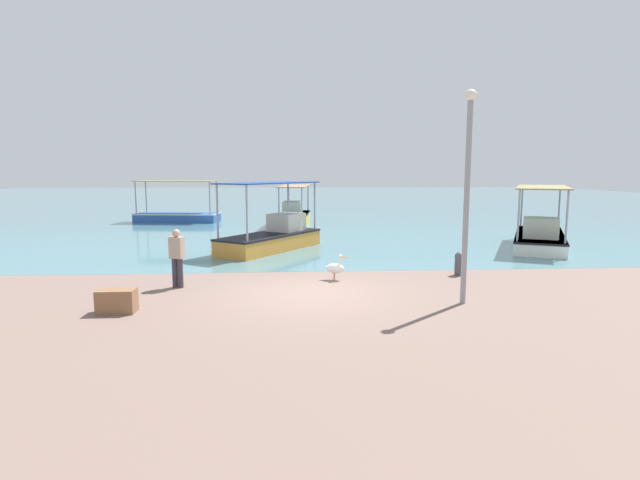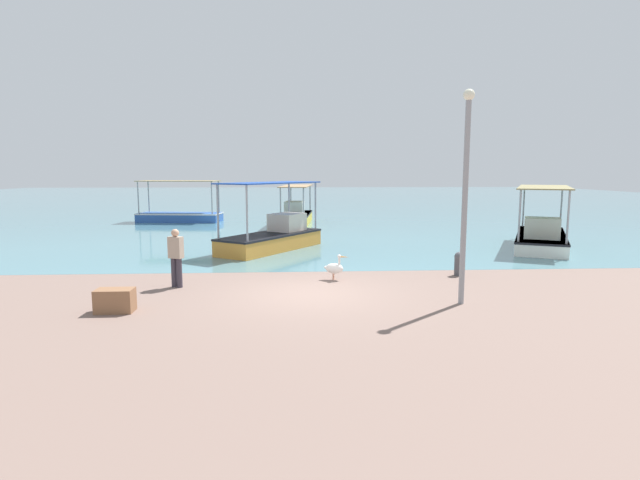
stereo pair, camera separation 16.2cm
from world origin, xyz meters
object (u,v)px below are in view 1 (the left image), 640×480
fishing_boat_outer (294,215)px  fishing_boat_near_left (273,235)px  fishing_boat_far_left (540,235)px  fisherman_standing (177,256)px  mooring_bollard (459,263)px  cargo_crate (117,301)px  fishing_boat_far_right (178,214)px  lamp_post (467,185)px  pelican (335,268)px

fishing_boat_outer → fishing_boat_near_left: 10.22m
fishing_boat_far_left → fisherman_standing: bearing=-154.5°
mooring_bollard → cargo_crate: bearing=-158.9°
fishing_boat_near_left → fisherman_standing: size_ratio=3.17×
fishing_boat_far_right → fisherman_standing: (4.11, -19.29, 0.41)m
fishing_boat_far_left → fishing_boat_near_left: (-11.73, 0.05, 0.07)m
cargo_crate → fishing_boat_far_right: bearing=98.4°
fishing_boat_far_left → lamp_post: size_ratio=1.28×
fishing_boat_outer → fishing_boat_far_right: 8.05m
lamp_post → cargo_crate: size_ratio=6.08×
fishing_boat_far_right → pelican: 20.52m
mooring_bollard → cargo_crate: size_ratio=0.88×
pelican → cargo_crate: (-5.50, -3.23, -0.10)m
fishing_boat_far_right → mooring_bollard: 22.18m
mooring_bollard → fisherman_standing: fisherman_standing is taller
fishing_boat_outer → cargo_crate: 20.06m
fishing_boat_far_right → fishing_boat_far_left: size_ratio=0.83×
fishing_boat_outer → fishing_boat_near_left: (-1.08, -10.16, 0.03)m
fishing_boat_outer → lamp_post: (3.96, -19.26, 2.39)m
fishing_boat_near_left → cargo_crate: bearing=-110.0°
lamp_post → mooring_bollard: bearing=72.2°
fishing_boat_far_left → fishing_boat_near_left: fishing_boat_near_left is taller
fishing_boat_far_right → cargo_crate: fishing_boat_far_right is taller
fishing_boat_far_left → fisherman_standing: fishing_boat_far_left is taller
fishing_boat_far_right → cargo_crate: 22.04m
fishing_boat_near_left → fisherman_standing: fishing_boat_near_left is taller
fishing_boat_far_right → fishing_boat_near_left: size_ratio=1.05×
fishing_boat_far_right → fisherman_standing: size_ratio=3.32×
fishing_boat_outer → pelican: bearing=-86.5°
fishing_boat_near_left → cargo_crate: 9.99m
cargo_crate → fishing_boat_far_left: bearing=31.7°
pelican → fisherman_standing: bearing=-171.2°
fishing_boat_far_right → pelican: bearing=-64.8°
fishing_boat_outer → fisherman_standing: (-3.61, -17.03, 0.31)m
lamp_post → fisherman_standing: lamp_post is taller
fishing_boat_far_left → fishing_boat_near_left: size_ratio=1.26×
fishing_boat_far_right → mooring_bollard: bearing=-54.8°
lamp_post → fishing_boat_far_right: bearing=118.5°
pelican → fishing_boat_near_left: bearing=108.8°
fishing_boat_far_right → fishing_boat_outer: bearing=-16.3°
pelican → fisherman_standing: (-4.62, -0.71, 0.53)m
fishing_boat_outer → pelican: fishing_boat_outer is taller
fishing_boat_near_left → pelican: size_ratio=6.70×
fishing_boat_near_left → pelican: fishing_boat_near_left is taller
fishing_boat_outer → mooring_bollard: bearing=-72.3°
pelican → cargo_crate: pelican is taller
fishing_boat_outer → fishing_boat_near_left: bearing=-96.1°
fisherman_standing → cargo_crate: fisherman_standing is taller
fishing_boat_far_right → pelican: (8.73, -18.57, -0.13)m
fishing_boat_outer → lamp_post: bearing=-78.4°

